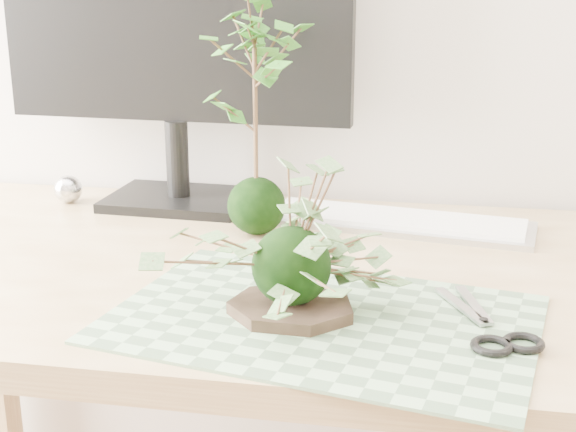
{
  "coord_description": "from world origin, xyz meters",
  "views": [
    {
      "loc": [
        0.18,
        0.17,
        1.14
      ],
      "look_at": [
        0.0,
        1.14,
        0.84
      ],
      "focal_mm": 50.0,
      "sensor_mm": 36.0,
      "label": 1
    }
  ],
  "objects_px": {
    "keyboard": "(397,221)",
    "ivy_kokedama": "(291,230)",
    "desk": "(339,324)",
    "monitor": "(174,25)",
    "maple_kokedama": "(255,63)"
  },
  "relations": [
    {
      "from": "desk",
      "to": "monitor",
      "type": "xyz_separation_m",
      "value": [
        -0.32,
        0.28,
        0.4
      ]
    },
    {
      "from": "ivy_kokedama",
      "to": "desk",
      "type": "bearing_deg",
      "value": 78.11
    },
    {
      "from": "maple_kokedama",
      "to": "keyboard",
      "type": "height_order",
      "value": "maple_kokedama"
    },
    {
      "from": "desk",
      "to": "ivy_kokedama",
      "type": "bearing_deg",
      "value": -101.89
    },
    {
      "from": "keyboard",
      "to": "ivy_kokedama",
      "type": "bearing_deg",
      "value": -96.74
    },
    {
      "from": "monitor",
      "to": "desk",
      "type": "bearing_deg",
      "value": -38.13
    },
    {
      "from": "ivy_kokedama",
      "to": "keyboard",
      "type": "bearing_deg",
      "value": 74.58
    },
    {
      "from": "desk",
      "to": "keyboard",
      "type": "height_order",
      "value": "keyboard"
    },
    {
      "from": "maple_kokedama",
      "to": "desk",
      "type": "bearing_deg",
      "value": -40.64
    },
    {
      "from": "ivy_kokedama",
      "to": "maple_kokedama",
      "type": "relative_size",
      "value": 0.77
    },
    {
      "from": "desk",
      "to": "monitor",
      "type": "relative_size",
      "value": 2.59
    },
    {
      "from": "keyboard",
      "to": "monitor",
      "type": "xyz_separation_m",
      "value": [
        -0.39,
        0.07,
        0.31
      ]
    },
    {
      "from": "desk",
      "to": "maple_kokedama",
      "type": "height_order",
      "value": "maple_kokedama"
    },
    {
      "from": "ivy_kokedama",
      "to": "keyboard",
      "type": "height_order",
      "value": "ivy_kokedama"
    },
    {
      "from": "ivy_kokedama",
      "to": "keyboard",
      "type": "xyz_separation_m",
      "value": [
        0.11,
        0.39,
        -0.1
      ]
    }
  ]
}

